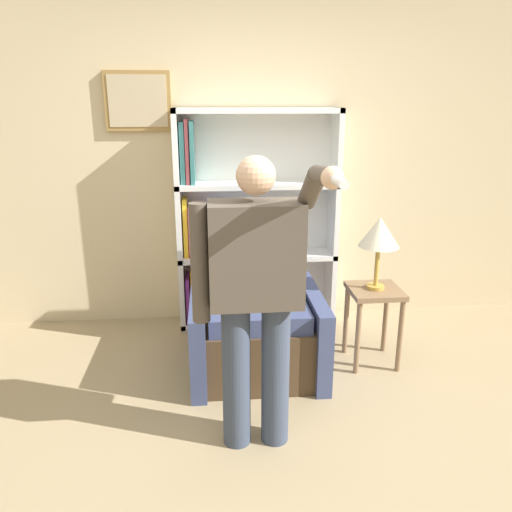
# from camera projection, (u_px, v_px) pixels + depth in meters

# --- Properties ---
(ground_plane) EXTENTS (14.00, 14.00, 0.00)m
(ground_plane) POSITION_uv_depth(u_px,v_px,m) (279.00, 476.00, 2.51)
(ground_plane) COLOR #9E8966
(wall_back) EXTENTS (8.00, 0.11, 2.80)m
(wall_back) POSITION_uv_depth(u_px,v_px,m) (247.00, 153.00, 4.02)
(wall_back) COLOR beige
(wall_back) RESTS_ON ground_plane
(bookcase) EXTENTS (1.28, 0.28, 1.75)m
(bookcase) POSITION_uv_depth(u_px,v_px,m) (243.00, 224.00, 4.03)
(bookcase) COLOR white
(bookcase) RESTS_ON ground_plane
(armchair) EXTENTS (0.89, 0.86, 1.11)m
(armchair) POSITION_uv_depth(u_px,v_px,m) (255.00, 319.00, 3.49)
(armchair) COLOR #4C3823
(armchair) RESTS_ON ground_plane
(person_standing) EXTENTS (0.61, 0.78, 1.57)m
(person_standing) POSITION_uv_depth(u_px,v_px,m) (256.00, 290.00, 2.50)
(person_standing) COLOR #384256
(person_standing) RESTS_ON ground_plane
(side_table) EXTENTS (0.35, 0.35, 0.56)m
(side_table) POSITION_uv_depth(u_px,v_px,m) (374.00, 305.00, 3.48)
(side_table) COLOR #846647
(side_table) RESTS_ON ground_plane
(table_lamp) EXTENTS (0.27, 0.27, 0.50)m
(table_lamp) POSITION_uv_depth(u_px,v_px,m) (379.00, 234.00, 3.33)
(table_lamp) COLOR gold
(table_lamp) RESTS_ON side_table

